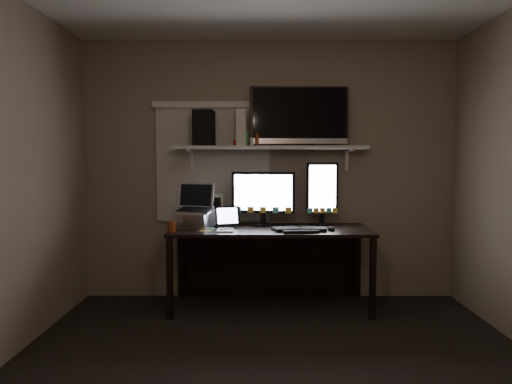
{
  "coord_description": "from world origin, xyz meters",
  "views": [
    {
      "loc": [
        -0.12,
        -3.07,
        1.37
      ],
      "look_at": [
        -0.13,
        1.25,
        1.07
      ],
      "focal_mm": 35.0,
      "sensor_mm": 36.0,
      "label": 1
    }
  ],
  "objects_px": {
    "tv": "(299,117)",
    "speaker": "(204,128)",
    "tablet": "(228,217)",
    "desk": "(270,245)",
    "mouse": "(331,228)",
    "cup": "(172,226)",
    "keyboard": "(300,229)",
    "monitor_portrait": "(322,193)",
    "monitor_landscape": "(263,198)",
    "game_console": "(241,128)",
    "laptop": "(194,206)"
  },
  "relations": [
    {
      "from": "desk",
      "to": "keyboard",
      "type": "height_order",
      "value": "keyboard"
    },
    {
      "from": "laptop",
      "to": "speaker",
      "type": "height_order",
      "value": "speaker"
    },
    {
      "from": "monitor_portrait",
      "to": "tablet",
      "type": "bearing_deg",
      "value": -175.13
    },
    {
      "from": "monitor_portrait",
      "to": "tablet",
      "type": "relative_size",
      "value": 2.66
    },
    {
      "from": "desk",
      "to": "cup",
      "type": "xyz_separation_m",
      "value": [
        -0.85,
        -0.35,
        0.23
      ]
    },
    {
      "from": "monitor_portrait",
      "to": "game_console",
      "type": "relative_size",
      "value": 1.82
    },
    {
      "from": "monitor_portrait",
      "to": "mouse",
      "type": "distance_m",
      "value": 0.45
    },
    {
      "from": "desk",
      "to": "monitor_portrait",
      "type": "distance_m",
      "value": 0.69
    },
    {
      "from": "monitor_landscape",
      "to": "keyboard",
      "type": "distance_m",
      "value": 0.51
    },
    {
      "from": "tv",
      "to": "mouse",
      "type": "bearing_deg",
      "value": -56.55
    },
    {
      "from": "monitor_portrait",
      "to": "speaker",
      "type": "bearing_deg",
      "value": 172.36
    },
    {
      "from": "cup",
      "to": "keyboard",
      "type": "bearing_deg",
      "value": 4.02
    },
    {
      "from": "tv",
      "to": "desk",
      "type": "bearing_deg",
      "value": -162.22
    },
    {
      "from": "mouse",
      "to": "game_console",
      "type": "bearing_deg",
      "value": 149.38
    },
    {
      "from": "cup",
      "to": "tv",
      "type": "relative_size",
      "value": 0.11
    },
    {
      "from": "desk",
      "to": "monitor_landscape",
      "type": "xyz_separation_m",
      "value": [
        -0.06,
        0.04,
        0.44
      ]
    },
    {
      "from": "tv",
      "to": "speaker",
      "type": "xyz_separation_m",
      "value": [
        -0.89,
        0.0,
        -0.11
      ]
    },
    {
      "from": "mouse",
      "to": "tablet",
      "type": "xyz_separation_m",
      "value": [
        -0.92,
        0.16,
        0.08
      ]
    },
    {
      "from": "monitor_landscape",
      "to": "mouse",
      "type": "height_order",
      "value": "monitor_landscape"
    },
    {
      "from": "keyboard",
      "to": "mouse",
      "type": "bearing_deg",
      "value": -2.45
    },
    {
      "from": "mouse",
      "to": "laptop",
      "type": "height_order",
      "value": "laptop"
    },
    {
      "from": "tablet",
      "to": "monitor_portrait",
      "type": "bearing_deg",
      "value": -8.46
    },
    {
      "from": "mouse",
      "to": "tv",
      "type": "relative_size",
      "value": 0.11
    },
    {
      "from": "monitor_landscape",
      "to": "laptop",
      "type": "bearing_deg",
      "value": -160.01
    },
    {
      "from": "tv",
      "to": "speaker",
      "type": "height_order",
      "value": "tv"
    },
    {
      "from": "cup",
      "to": "speaker",
      "type": "height_order",
      "value": "speaker"
    },
    {
      "from": "desk",
      "to": "mouse",
      "type": "xyz_separation_m",
      "value": [
        0.53,
        -0.26,
        0.2
      ]
    },
    {
      "from": "monitor_portrait",
      "to": "keyboard",
      "type": "height_order",
      "value": "monitor_portrait"
    },
    {
      "from": "game_console",
      "to": "monitor_portrait",
      "type": "bearing_deg",
      "value": 0.04
    },
    {
      "from": "mouse",
      "to": "game_console",
      "type": "relative_size",
      "value": 0.31
    },
    {
      "from": "tv",
      "to": "laptop",
      "type": "bearing_deg",
      "value": -171.16
    },
    {
      "from": "keyboard",
      "to": "cup",
      "type": "xyz_separation_m",
      "value": [
        -1.11,
        -0.08,
        0.03
      ]
    },
    {
      "from": "desk",
      "to": "cup",
      "type": "bearing_deg",
      "value": -157.4
    },
    {
      "from": "monitor_landscape",
      "to": "tablet",
      "type": "distance_m",
      "value": 0.39
    },
    {
      "from": "tv",
      "to": "game_console",
      "type": "relative_size",
      "value": 2.77
    },
    {
      "from": "laptop",
      "to": "monitor_portrait",
      "type": "bearing_deg",
      "value": 25.83
    },
    {
      "from": "mouse",
      "to": "tablet",
      "type": "bearing_deg",
      "value": 161.85
    },
    {
      "from": "mouse",
      "to": "game_console",
      "type": "height_order",
      "value": "game_console"
    },
    {
      "from": "monitor_landscape",
      "to": "mouse",
      "type": "distance_m",
      "value": 0.71
    },
    {
      "from": "tablet",
      "to": "desk",
      "type": "bearing_deg",
      "value": -6.21
    },
    {
      "from": "game_console",
      "to": "mouse",
      "type": "bearing_deg",
      "value": -23.28
    },
    {
      "from": "monitor_landscape",
      "to": "mouse",
      "type": "bearing_deg",
      "value": -18.68
    },
    {
      "from": "desk",
      "to": "tablet",
      "type": "height_order",
      "value": "tablet"
    },
    {
      "from": "monitor_landscape",
      "to": "laptop",
      "type": "distance_m",
      "value": 0.65
    },
    {
      "from": "tablet",
      "to": "speaker",
      "type": "xyz_separation_m",
      "value": [
        -0.23,
        0.2,
        0.82
      ]
    },
    {
      "from": "tablet",
      "to": "cup",
      "type": "bearing_deg",
      "value": -170.6
    },
    {
      "from": "mouse",
      "to": "game_console",
      "type": "distance_m",
      "value": 1.25
    },
    {
      "from": "monitor_landscape",
      "to": "tablet",
      "type": "xyz_separation_m",
      "value": [
        -0.33,
        -0.13,
        -0.16
      ]
    },
    {
      "from": "mouse",
      "to": "cup",
      "type": "height_order",
      "value": "cup"
    },
    {
      "from": "keyboard",
      "to": "tablet",
      "type": "relative_size",
      "value": 2.08
    }
  ]
}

